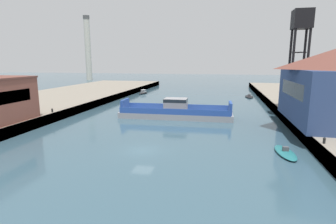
# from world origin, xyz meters

# --- Properties ---
(ground_plane) EXTENTS (400.00, 400.00, 0.00)m
(ground_plane) POSITION_xyz_m (0.00, 0.00, 0.00)
(ground_plane) COLOR #385666
(quay_left) EXTENTS (28.00, 140.00, 1.73)m
(quay_left) POSITION_xyz_m (-33.89, 20.00, 0.86)
(quay_left) COLOR gray
(quay_left) RESTS_ON ground
(chain_ferry) EXTENTS (21.85, 6.49, 3.76)m
(chain_ferry) POSITION_xyz_m (0.47, 20.24, 1.13)
(chain_ferry) COLOR #939399
(chain_ferry) RESTS_ON ground
(moored_boat_near_left) EXTENTS (2.52, 5.80, 0.92)m
(moored_boat_near_left) POSITION_xyz_m (16.89, 2.28, 0.22)
(moored_boat_near_left) COLOR #237075
(moored_boat_near_left) RESTS_ON ground
(moored_boat_near_right) EXTENTS (2.36, 5.54, 1.34)m
(moored_boat_near_right) POSITION_xyz_m (-17.26, 56.12, 0.50)
(moored_boat_near_right) COLOR black
(moored_boat_near_right) RESTS_ON ground
(moored_boat_mid_left) EXTENTS (2.49, 6.61, 0.93)m
(moored_boat_mid_left) POSITION_xyz_m (17.15, 54.14, 0.23)
(moored_boat_mid_left) COLOR black
(moored_boat_mid_left) RESTS_ON ground
(crane_tower) EXTENTS (3.24, 3.24, 18.25)m
(crane_tower) POSITION_xyz_m (22.87, 24.38, 16.00)
(crane_tower) COLOR black
(crane_tower) RESTS_ON quay_right
(bollard_left_mid) EXTENTS (0.32, 0.32, 0.71)m
(bollard_left_mid) POSITION_xyz_m (-20.74, 2.51, 2.12)
(bollard_left_mid) COLOR black
(bollard_left_mid) RESTS_ON quay_left
(bollard_right_mid) EXTENTS (0.32, 0.32, 0.71)m
(bollard_right_mid) POSITION_xyz_m (20.74, 1.80, 2.12)
(bollard_right_mid) COLOR black
(bollard_right_mid) RESTS_ON quay_right
(bollard_left_aft) EXTENTS (0.32, 0.32, 0.71)m
(bollard_left_aft) POSITION_xyz_m (-20.74, 11.99, 2.12)
(bollard_left_aft) COLOR black
(bollard_left_aft) RESTS_ON quay_left
(bollard_right_aft) EXTENTS (0.32, 0.32, 0.71)m
(bollard_right_aft) POSITION_xyz_m (20.74, 12.27, 2.12)
(bollard_right_aft) COLOR black
(bollard_right_aft) RESTS_ON quay_right
(smokestack_distant_a) EXTENTS (3.55, 3.55, 36.30)m
(smokestack_distant_a) POSITION_xyz_m (-68.46, 114.69, 19.19)
(smokestack_distant_a) COLOR beige
(smokestack_distant_a) RESTS_ON ground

